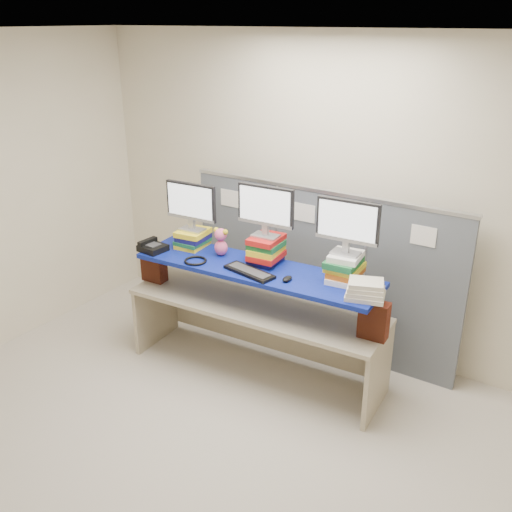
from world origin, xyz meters
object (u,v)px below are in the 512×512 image
Objects in this scene: desk at (256,318)px; monitor_right at (347,224)px; monitor_center at (266,208)px; keyboard at (249,272)px; desk_phone at (152,247)px; monitor_left at (191,204)px; blue_board at (256,269)px.

monitor_right reaches higher than desk.
desk is at bearing -99.88° from monitor_center.
desk_phone reaches higher than keyboard.
monitor_left reaches higher than desk_phone.
blue_board is at bearing -9.52° from monitor_left.
monitor_left reaches higher than keyboard.
desk is 0.94m from monitor_center.
monitor_right is at bearing -0.00° from monitor_left.
monitor_right reaches higher than blue_board.
desk_phone reaches higher than blue_board.
monitor_center reaches higher than desk_phone.
monitor_center is at bearing 22.34° from desk_phone.
monitor_right is (0.70, 0.16, 0.48)m from blue_board.
desk is 4.82× the size of keyboard.
keyboard is (0.73, -0.20, -0.38)m from monitor_left.
blue_board is at bearing -170.55° from monitor_right.
monitor_right is (1.42, 0.09, 0.06)m from monitor_left.
desk is at bearing 15.84° from desk_phone.
keyboard is (0.01, -0.25, -0.46)m from monitor_center.
keyboard is at bearing -92.18° from monitor_center.
keyboard is (0.02, -0.13, 0.48)m from desk.
desk_phone is at bearing -171.64° from monitor_right.
desk is 0.45m from blue_board.
desk is 1.12m from monitor_left.
monitor_right is 2.12× the size of desk_phone.
monitor_center is 0.52m from keyboard.
monitor_right is at bearing 16.66° from desk_phone.
monitor_left is 0.73m from monitor_center.
monitor_center reaches higher than desk.
monitor_right reaches higher than keyboard.
monitor_center is (0.01, 0.12, 0.49)m from blue_board.
desk is 4.58× the size of monitor_left.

